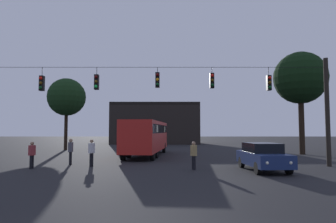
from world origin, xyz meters
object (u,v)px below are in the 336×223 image
at_px(city_bus, 147,135).
at_px(pedestrian_crossing_left, 70,150).
at_px(pedestrian_crossing_center, 193,154).
at_px(tree_left_silhouette, 66,97).
at_px(pedestrian_crossing_right, 91,151).
at_px(car_near_right, 262,156).
at_px(pedestrian_near_bus, 32,154).
at_px(tree_behind_building, 300,78).

distance_m(city_bus, pedestrian_crossing_left, 8.26).
xyz_separation_m(pedestrian_crossing_center, tree_left_silhouette, (-13.19, 17.10, 5.17)).
bearing_deg(pedestrian_crossing_right, car_near_right, -10.44).
bearing_deg(pedestrian_near_bus, car_near_right, -3.45).
height_order(city_bus, tree_behind_building, tree_behind_building).
distance_m(pedestrian_near_bus, tree_behind_building, 23.76).
height_order(city_bus, car_near_right, city_bus).
relative_size(car_near_right, tree_left_silhouette, 0.53).
bearing_deg(tree_left_silhouette, tree_behind_building, -14.46).
xyz_separation_m(city_bus, tree_left_silhouette, (-9.86, 7.75, 4.20)).
bearing_deg(tree_left_silhouette, pedestrian_near_bus, -77.01).
height_order(city_bus, pedestrian_crossing_left, city_bus).
height_order(city_bus, pedestrian_crossing_center, city_bus).
bearing_deg(tree_left_silhouette, pedestrian_crossing_left, -69.71).
bearing_deg(pedestrian_near_bus, pedestrian_crossing_left, 52.02).
bearing_deg(pedestrian_crossing_left, car_near_right, -13.65).
bearing_deg(pedestrian_near_bus, tree_left_silhouette, 102.99).
xyz_separation_m(tree_left_silhouette, tree_behind_building, (24.26, -6.26, 1.08)).
bearing_deg(car_near_right, city_bus, 126.20).
height_order(car_near_right, pedestrian_near_bus, pedestrian_near_bus).
distance_m(city_bus, pedestrian_crossing_right, 8.42).
height_order(pedestrian_crossing_right, tree_left_silhouette, tree_left_silhouette).
height_order(car_near_right, pedestrian_crossing_center, pedestrian_crossing_center).
distance_m(pedestrian_crossing_right, tree_left_silhouette, 17.89).
height_order(pedestrian_near_bus, tree_behind_building, tree_behind_building).
bearing_deg(pedestrian_crossing_left, pedestrian_crossing_right, -31.14).
relative_size(pedestrian_crossing_left, tree_left_silhouette, 0.20).
bearing_deg(pedestrian_crossing_center, pedestrian_crossing_left, 162.54).
xyz_separation_m(pedestrian_crossing_left, pedestrian_near_bus, (-1.57, -2.01, -0.07)).
distance_m(city_bus, tree_behind_building, 15.41).
xyz_separation_m(pedestrian_crossing_left, tree_behind_building, (18.84, 8.40, 6.20)).
xyz_separation_m(city_bus, car_near_right, (7.11, -9.71, -1.07)).
bearing_deg(pedestrian_crossing_right, city_bus, 70.24).
bearing_deg(pedestrian_crossing_left, pedestrian_near_bus, -127.98).
bearing_deg(city_bus, pedestrian_crossing_right, -109.76).
bearing_deg(pedestrian_near_bus, pedestrian_crossing_center, -2.63).
height_order(pedestrian_crossing_left, tree_left_silhouette, tree_left_silhouette).
bearing_deg(pedestrian_crossing_center, tree_left_silhouette, 127.64).
bearing_deg(tree_behind_building, pedestrian_crossing_center, -135.61).
bearing_deg(pedestrian_crossing_right, tree_behind_building, 28.55).
bearing_deg(tree_behind_building, pedestrian_crossing_right, -151.45).
bearing_deg(pedestrian_crossing_left, city_bus, 57.23).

